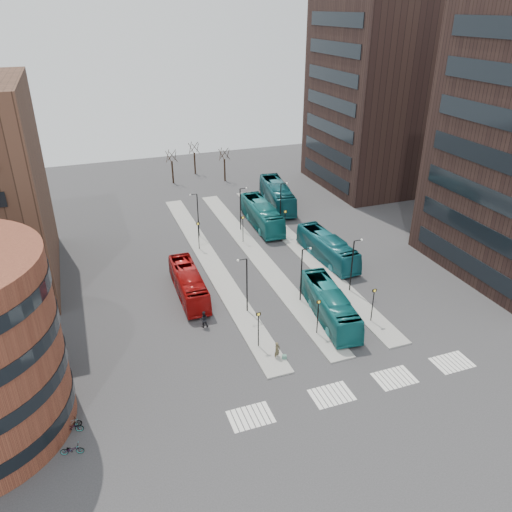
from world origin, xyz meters
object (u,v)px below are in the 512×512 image
object	(u,v)px
traveller	(277,351)
bicycle_far	(71,427)
red_bus	(189,283)
teal_bus_d	(277,195)
bicycle_near	(72,450)
commuter_b	(324,311)
commuter_c	(321,293)
commuter_a	(204,319)
teal_bus_b	(262,214)
teal_bus_c	(327,248)
teal_bus_a	(329,304)
bicycle_mid	(71,424)
suitcase	(284,358)

from	to	relation	value
traveller	bicycle_far	xyz separation A→B (m)	(-17.60, -2.78, -0.38)
red_bus	teal_bus_d	world-z (taller)	teal_bus_d
bicycle_near	commuter_b	bearing A→B (deg)	-56.62
teal_bus_d	commuter_c	xyz separation A→B (m)	(-6.33, -27.81, -0.93)
teal_bus_d	commuter_a	world-z (taller)	teal_bus_d
teal_bus_b	teal_bus_c	world-z (taller)	teal_bus_b
commuter_a	bicycle_near	world-z (taller)	commuter_a
red_bus	teal_bus_c	size ratio (longest dim) A/B	0.93
traveller	commuter_c	xyz separation A→B (m)	(8.11, 7.49, 0.05)
teal_bus_a	commuter_c	xyz separation A→B (m)	(0.72, 3.23, -0.66)
bicycle_mid	bicycle_far	world-z (taller)	bicycle_mid
suitcase	teal_bus_a	size ratio (longest dim) A/B	0.04
bicycle_mid	teal_bus_d	bearing A→B (deg)	-47.40
suitcase	bicycle_far	bearing A→B (deg)	-155.85
bicycle_near	teal_bus_d	bearing A→B (deg)	-25.83
teal_bus_a	commuter_c	bearing A→B (deg)	84.51
bicycle_near	bicycle_far	world-z (taller)	bicycle_far
commuter_c	bicycle_mid	world-z (taller)	commuter_c
teal_bus_b	traveller	distance (m)	30.23
commuter_a	bicycle_far	xyz separation A→B (m)	(-12.71, -9.82, -0.40)
suitcase	bicycle_near	bearing A→B (deg)	-149.31
commuter_b	teal_bus_c	bearing A→B (deg)	-19.64
commuter_b	bicycle_far	distance (m)	25.51
teal_bus_d	commuter_b	bearing A→B (deg)	-94.28
commuter_a	commuter_b	xyz separation A→B (m)	(11.79, -2.72, -0.07)
suitcase	teal_bus_c	distance (m)	20.77
red_bus	teal_bus_a	xyz separation A→B (m)	(12.25, -9.18, 0.09)
teal_bus_d	traveller	world-z (taller)	teal_bus_d
red_bus	teal_bus_a	bearing A→B (deg)	-35.65
teal_bus_d	suitcase	bearing A→B (deg)	-101.88
teal_bus_c	bicycle_near	distance (m)	37.26
suitcase	commuter_c	distance (m)	10.97
teal_bus_c	commuter_b	world-z (taller)	teal_bus_c
commuter_b	bicycle_mid	bearing A→B (deg)	114.26
teal_bus_c	commuter_b	distance (m)	13.29
teal_bus_b	bicycle_near	xyz separation A→B (m)	(-26.99, -33.65, -1.28)
commuter_c	bicycle_near	bearing A→B (deg)	-52.00
suitcase	red_bus	size ratio (longest dim) A/B	0.05
teal_bus_c	commuter_a	distance (m)	20.21
red_bus	traveller	xyz separation A→B (m)	(4.86, -13.44, -0.62)
traveller	bicycle_mid	distance (m)	17.78
commuter_b	teal_bus_b	bearing A→B (deg)	3.01
teal_bus_a	commuter_b	xyz separation A→B (m)	(-0.50, 0.05, -0.76)
suitcase	bicycle_far	size ratio (longest dim) A/B	0.28
red_bus	teal_bus_c	distance (m)	18.25
red_bus	commuter_a	size ratio (longest dim) A/B	6.07
bicycle_near	bicycle_mid	world-z (taller)	bicycle_mid
bicycle_far	teal_bus_d	bearing A→B (deg)	-28.67
teal_bus_b	bicycle_mid	distance (m)	41.25
commuter_c	teal_bus_b	bearing A→B (deg)	-171.20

